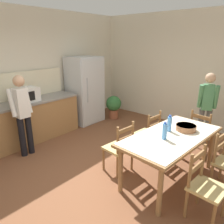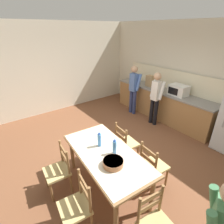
{
  "view_description": "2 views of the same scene",
  "coord_description": "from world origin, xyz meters",
  "px_view_note": "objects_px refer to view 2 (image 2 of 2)",
  "views": [
    {
      "loc": [
        -2.32,
        -2.15,
        2.17
      ],
      "look_at": [
        0.35,
        0.12,
        1.03
      ],
      "focal_mm": 35.0,
      "sensor_mm": 36.0,
      "label": 1
    },
    {
      "loc": [
        2.57,
        -2.2,
        2.69
      ],
      "look_at": [
        0.0,
        -0.24,
        1.12
      ],
      "focal_mm": 28.0,
      "sensor_mm": 36.0,
      "label": 2
    }
  ],
  "objects_px": {
    "serving_bowl": "(113,162)",
    "chair_side_far_left": "(126,143)",
    "bottle_off_centre": "(115,147)",
    "chair_side_near_right": "(77,206)",
    "chair_side_near_left": "(59,170)",
    "microwave": "(178,90)",
    "paper_bag": "(150,81)",
    "chair_side_far_right": "(153,166)",
    "dining_table": "(106,156)",
    "person_at_counter": "(156,96)",
    "bottle_near_centre": "(99,140)",
    "person_at_sink": "(134,88)"
  },
  "relations": [
    {
      "from": "bottle_off_centre",
      "to": "microwave",
      "type": "bearing_deg",
      "value": 105.17
    },
    {
      "from": "bottle_near_centre",
      "to": "chair_side_far_right",
      "type": "bearing_deg",
      "value": 44.75
    },
    {
      "from": "chair_side_far_right",
      "to": "serving_bowl",
      "type": "bearing_deg",
      "value": 84.3
    },
    {
      "from": "dining_table",
      "to": "chair_side_near_right",
      "type": "bearing_deg",
      "value": -65.34
    },
    {
      "from": "dining_table",
      "to": "person_at_sink",
      "type": "relative_size",
      "value": 1.15
    },
    {
      "from": "dining_table",
      "to": "chair_side_far_left",
      "type": "height_order",
      "value": "chair_side_far_left"
    },
    {
      "from": "microwave",
      "to": "chair_side_far_left",
      "type": "height_order",
      "value": "microwave"
    },
    {
      "from": "microwave",
      "to": "bottle_off_centre",
      "type": "bearing_deg",
      "value": -74.83
    },
    {
      "from": "bottle_near_centre",
      "to": "serving_bowl",
      "type": "distance_m",
      "value": 0.55
    },
    {
      "from": "paper_bag",
      "to": "bottle_near_centre",
      "type": "distance_m",
      "value": 3.41
    },
    {
      "from": "bottle_off_centre",
      "to": "chair_side_far_right",
      "type": "relative_size",
      "value": 0.3
    },
    {
      "from": "chair_side_near_right",
      "to": "person_at_sink",
      "type": "xyz_separation_m",
      "value": [
        -2.36,
        3.31,
        0.47
      ]
    },
    {
      "from": "chair_side_far_left",
      "to": "bottle_off_centre",
      "type": "bearing_deg",
      "value": 129.53
    },
    {
      "from": "dining_table",
      "to": "bottle_near_centre",
      "type": "xyz_separation_m",
      "value": [
        -0.22,
        0.02,
        0.21
      ]
    },
    {
      "from": "chair_side_far_left",
      "to": "person_at_counter",
      "type": "height_order",
      "value": "person_at_counter"
    },
    {
      "from": "dining_table",
      "to": "chair_side_far_right",
      "type": "relative_size",
      "value": 2.05
    },
    {
      "from": "microwave",
      "to": "dining_table",
      "type": "height_order",
      "value": "microwave"
    },
    {
      "from": "dining_table",
      "to": "bottle_near_centre",
      "type": "relative_size",
      "value": 6.9
    },
    {
      "from": "person_at_counter",
      "to": "chair_side_far_left",
      "type": "bearing_deg",
      "value": -157.72
    },
    {
      "from": "bottle_near_centre",
      "to": "serving_bowl",
      "type": "xyz_separation_m",
      "value": [
        0.53,
        -0.11,
        -0.07
      ]
    },
    {
      "from": "chair_side_near_right",
      "to": "chair_side_near_left",
      "type": "relative_size",
      "value": 1.0
    },
    {
      "from": "bottle_near_centre",
      "to": "chair_side_near_right",
      "type": "bearing_deg",
      "value": -53.59
    },
    {
      "from": "serving_bowl",
      "to": "chair_side_near_left",
      "type": "height_order",
      "value": "chair_side_near_left"
    },
    {
      "from": "microwave",
      "to": "serving_bowl",
      "type": "xyz_separation_m",
      "value": [
        1.01,
        -3.14,
        -0.23
      ]
    },
    {
      "from": "microwave",
      "to": "chair_side_far_left",
      "type": "distance_m",
      "value": 2.41
    },
    {
      "from": "dining_table",
      "to": "serving_bowl",
      "type": "relative_size",
      "value": 5.82
    },
    {
      "from": "serving_bowl",
      "to": "chair_side_far_right",
      "type": "height_order",
      "value": "chair_side_far_right"
    },
    {
      "from": "bottle_off_centre",
      "to": "paper_bag",
      "type": "bearing_deg",
      "value": 122.51
    },
    {
      "from": "chair_side_near_right",
      "to": "chair_side_far_right",
      "type": "xyz_separation_m",
      "value": [
        0.11,
        1.46,
        0.0
      ]
    },
    {
      "from": "chair_side_near_right",
      "to": "dining_table",
      "type": "bearing_deg",
      "value": 121.59
    },
    {
      "from": "dining_table",
      "to": "chair_side_near_right",
      "type": "relative_size",
      "value": 2.05
    },
    {
      "from": "chair_side_far_left",
      "to": "person_at_counter",
      "type": "relative_size",
      "value": 0.57
    },
    {
      "from": "paper_bag",
      "to": "chair_side_near_right",
      "type": "xyz_separation_m",
      "value": [
        2.13,
        -3.81,
        -0.66
      ]
    },
    {
      "from": "chair_side_far_right",
      "to": "paper_bag",
      "type": "bearing_deg",
      "value": -41.22
    },
    {
      "from": "paper_bag",
      "to": "bottle_near_centre",
      "type": "height_order",
      "value": "paper_bag"
    },
    {
      "from": "bottle_off_centre",
      "to": "chair_side_far_right",
      "type": "distance_m",
      "value": 0.84
    },
    {
      "from": "serving_bowl",
      "to": "bottle_near_centre",
      "type": "bearing_deg",
      "value": 168.6
    },
    {
      "from": "paper_bag",
      "to": "chair_side_far_right",
      "type": "xyz_separation_m",
      "value": [
        2.24,
        -2.35,
        -0.66
      ]
    },
    {
      "from": "paper_bag",
      "to": "chair_side_near_right",
      "type": "bearing_deg",
      "value": -60.8
    },
    {
      "from": "chair_side_near_left",
      "to": "person_at_sink",
      "type": "distance_m",
      "value": 3.63
    },
    {
      "from": "paper_bag",
      "to": "person_at_counter",
      "type": "relative_size",
      "value": 0.23
    },
    {
      "from": "chair_side_far_right",
      "to": "person_at_counter",
      "type": "relative_size",
      "value": 0.57
    },
    {
      "from": "microwave",
      "to": "chair_side_near_right",
      "type": "xyz_separation_m",
      "value": [
        1.05,
        -3.81,
        -0.63
      ]
    },
    {
      "from": "serving_bowl",
      "to": "chair_side_near_right",
      "type": "xyz_separation_m",
      "value": [
        0.04,
        -0.67,
        -0.4
      ]
    },
    {
      "from": "chair_side_near_left",
      "to": "serving_bowl",
      "type": "bearing_deg",
      "value": 42.85
    },
    {
      "from": "bottle_off_centre",
      "to": "chair_side_far_left",
      "type": "xyz_separation_m",
      "value": [
        -0.45,
        0.66,
        -0.47
      ]
    },
    {
      "from": "microwave",
      "to": "paper_bag",
      "type": "bearing_deg",
      "value": -179.59
    },
    {
      "from": "serving_bowl",
      "to": "person_at_counter",
      "type": "height_order",
      "value": "person_at_counter"
    },
    {
      "from": "serving_bowl",
      "to": "chair_side_far_left",
      "type": "xyz_separation_m",
      "value": [
        -0.66,
        0.85,
        -0.4
      ]
    },
    {
      "from": "person_at_counter",
      "to": "person_at_sink",
      "type": "bearing_deg",
      "value": 88.77
    }
  ]
}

